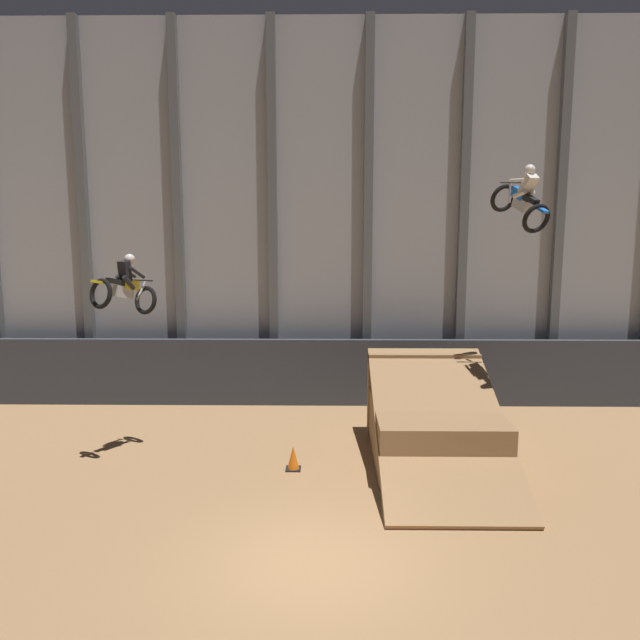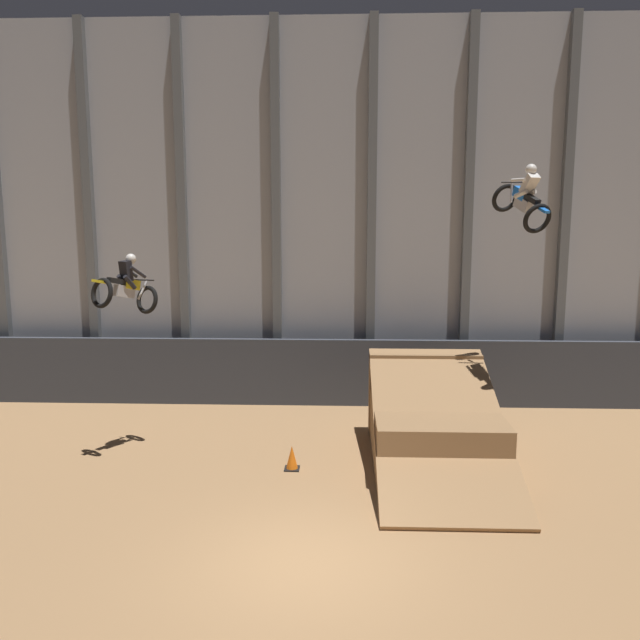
% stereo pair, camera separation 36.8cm
% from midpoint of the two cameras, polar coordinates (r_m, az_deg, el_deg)
% --- Properties ---
extents(ground_plane, '(60.00, 60.00, 0.00)m').
position_cam_midpoint_polar(ground_plane, '(11.53, -0.40, -21.41)').
color(ground_plane, '#9E754C').
extents(arena_back_wall, '(32.00, 0.40, 12.12)m').
position_cam_midpoint_polar(arena_back_wall, '(20.32, 0.89, 9.59)').
color(arena_back_wall, '#A3A8B2').
rests_on(arena_back_wall, ground_plane).
extents(lower_barrier, '(31.36, 0.20, 2.15)m').
position_cam_midpoint_polar(lower_barrier, '(20.00, 0.80, -4.82)').
color(lower_barrier, '#383D47').
rests_on(lower_barrier, ground_plane).
extents(dirt_ramp, '(3.04, 5.83, 2.47)m').
position_cam_midpoint_polar(dirt_ramp, '(16.04, 10.90, -9.39)').
color(dirt_ramp, '#966F48').
rests_on(dirt_ramp, ground_plane).
extents(rider_bike_left_air, '(1.46, 1.78, 1.59)m').
position_cam_midpoint_polar(rider_bike_left_air, '(16.01, -16.69, 2.89)').
color(rider_bike_left_air, black).
extents(rider_bike_right_air, '(1.26, 1.89, 1.67)m').
position_cam_midpoint_polar(rider_bike_right_air, '(16.03, 18.75, 10.43)').
color(rider_bike_right_air, black).
extents(traffic_cone_near_ramp, '(0.36, 0.36, 0.58)m').
position_cam_midpoint_polar(traffic_cone_near_ramp, '(15.18, -1.87, -12.49)').
color(traffic_cone_near_ramp, black).
rests_on(traffic_cone_near_ramp, ground_plane).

